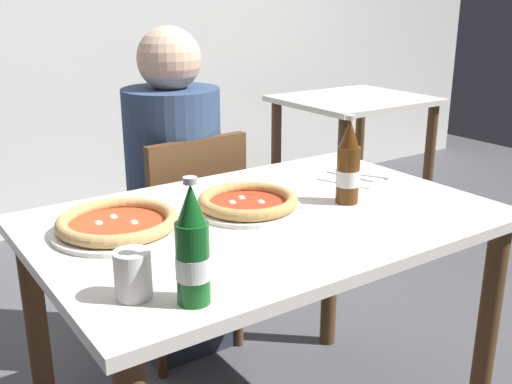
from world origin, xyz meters
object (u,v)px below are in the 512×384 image
dining_table_main (266,254)px  pizza_margherita_near (118,224)px  diner_seated (175,203)px  pizza_marinara_far (248,203)px  beer_bottle_left (348,167)px  paper_cup (133,274)px  dining_table_background (353,124)px  beer_bottle_center (193,251)px  chair_behind_table (184,233)px  napkin_with_cutlery (355,176)px

dining_table_main → pizza_margherita_near: 0.41m
diner_seated → pizza_marinara_far: 0.64m
pizza_margherita_near → beer_bottle_left: bearing=-13.8°
diner_seated → beer_bottle_left: bearing=-75.3°
paper_cup → pizza_margherita_near: bearing=72.8°
diner_seated → pizza_marinara_far: bearing=-97.8°
dining_table_background → beer_bottle_left: beer_bottle_left is taller
dining_table_main → pizza_marinara_far: 0.15m
beer_bottle_left → pizza_marinara_far: bearing=159.3°
dining_table_main → beer_bottle_left: bearing=-10.1°
dining_table_main → pizza_margherita_near: bearing=163.8°
dining_table_main → paper_cup: paper_cup is taller
paper_cup → beer_bottle_center: bearing=-43.9°
dining_table_main → dining_table_background: 2.01m
dining_table_background → beer_bottle_center: 2.53m
paper_cup → diner_seated: bearing=58.9°
dining_table_background → pizza_marinara_far: (-1.56, -1.24, 0.18)m
pizza_marinara_far → paper_cup: 0.54m
chair_behind_table → pizza_margherita_near: size_ratio=2.62×
dining_table_main → beer_bottle_left: (0.24, -0.04, 0.22)m
diner_seated → beer_bottle_center: diner_seated is taller
dining_table_background → pizza_marinara_far: size_ratio=2.75×
paper_cup → beer_bottle_left: bearing=14.4°
pizza_marinara_far → diner_seated: bearing=82.2°
pizza_marinara_far → pizza_margherita_near: bearing=171.7°
beer_bottle_left → napkin_with_cutlery: 0.27m
dining_table_background → paper_cup: size_ratio=8.42×
pizza_margherita_near → pizza_marinara_far: bearing=-8.3°
chair_behind_table → pizza_margherita_near: 0.72m
beer_bottle_left → paper_cup: 0.75m
beer_bottle_center → paper_cup: size_ratio=2.60×
beer_bottle_center → napkin_with_cutlery: 0.94m
chair_behind_table → napkin_with_cutlery: (0.37, -0.49, 0.27)m
dining_table_main → diner_seated: 0.66m
chair_behind_table → dining_table_background: 1.63m
beer_bottle_center → paper_cup: bearing=136.1°
diner_seated → beer_bottle_left: 0.78m
paper_cup → chair_behind_table: bearing=57.2°
pizza_margherita_near → paper_cup: paper_cup is taller
napkin_with_cutlery → paper_cup: 0.98m
chair_behind_table → beer_bottle_left: (0.18, -0.65, 0.37)m
dining_table_main → beer_bottle_left: size_ratio=4.86×
beer_bottle_left → napkin_with_cutlery: beer_bottle_left is taller
diner_seated → paper_cup: (-0.54, -0.89, 0.21)m
dining_table_main → paper_cup: size_ratio=12.63×
chair_behind_table → pizza_marinara_far: chair_behind_table is taller
pizza_margherita_near → dining_table_background: bearing=31.9°
beer_bottle_left → beer_bottle_center: bearing=-157.1°
pizza_marinara_far → paper_cup: (-0.45, -0.29, 0.03)m
dining_table_main → pizza_marinara_far: size_ratio=4.12×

